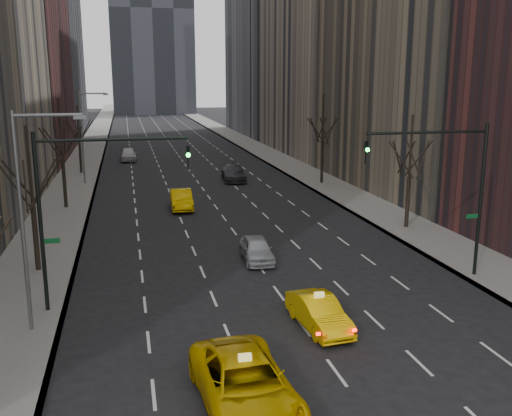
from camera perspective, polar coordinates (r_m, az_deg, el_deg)
sidewalk_left at (r=84.35m, az=-16.41°, el=5.28°), size 4.50×320.00×0.15m
sidewalk_right at (r=86.35m, az=0.11°, el=5.96°), size 4.50×320.00×0.15m
tree_lw_b at (r=32.63m, az=-21.41°, el=0.22°), size 3.36×3.50×7.82m
tree_lw_c at (r=48.23m, az=-18.77°, el=4.62°), size 3.36×3.50×8.74m
tree_lw_d at (r=66.09m, az=-17.25°, el=6.34°), size 3.36×3.50×7.36m
tree_rw_b at (r=40.84m, az=15.06°, el=3.04°), size 3.36×3.50×7.82m
tree_rw_c at (r=57.17m, az=6.66°, el=6.38°), size 3.36×3.50×8.74m
traffic_mast_left at (r=26.09m, az=-17.30°, el=1.53°), size 6.69×0.39×8.00m
traffic_mast_right at (r=30.58m, az=19.12°, el=2.99°), size 6.69×0.39×8.00m
streetlight_near at (r=24.33m, az=-21.71°, el=0.73°), size 2.83×0.22×9.00m
streetlight_far at (r=58.87m, az=-16.72°, el=7.67°), size 2.83×0.22×9.00m
taxi_suv at (r=18.92m, az=-1.06°, el=-17.26°), size 3.16×6.22×1.69m
taxi_sedan at (r=24.58m, az=6.29°, el=-10.35°), size 1.87×4.33×1.38m
silver_sedan_ahead at (r=33.09m, az=0.07°, el=-4.13°), size 1.86×4.16×1.39m
far_taxi at (r=46.59m, az=-7.49°, el=0.86°), size 1.78×4.81×1.57m
far_suv_grey at (r=59.22m, az=-2.26°, el=3.53°), size 2.69×5.73×1.62m
far_car_white at (r=75.51m, az=-12.66°, el=5.26°), size 2.06×5.01×1.70m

